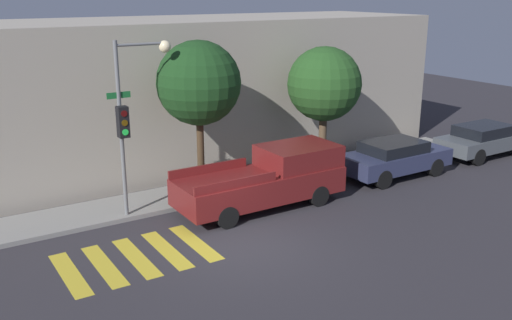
{
  "coord_description": "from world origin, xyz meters",
  "views": [
    {
      "loc": [
        -7.24,
        -12.24,
        6.67
      ],
      "look_at": [
        1.78,
        2.1,
        1.6
      ],
      "focal_mm": 40.0,
      "sensor_mm": 36.0,
      "label": 1
    }
  ],
  "objects": [
    {
      "name": "sedan_middle",
      "position": [
        12.96,
        2.1,
        0.72
      ],
      "size": [
        4.28,
        1.76,
        1.33
      ],
      "color": "#4C5156",
      "rests_on": "ground"
    },
    {
      "name": "sedan_near_corner",
      "position": [
        7.82,
        2.1,
        0.74
      ],
      "size": [
        4.28,
        1.8,
        1.36
      ],
      "color": "#2D3351",
      "rests_on": "ground"
    },
    {
      "name": "tree_near_corner",
      "position": [
        0.79,
        3.93,
        3.82
      ],
      "size": [
        2.7,
        2.7,
        5.19
      ],
      "color": "#42301E",
      "rests_on": "ground"
    },
    {
      "name": "ground_plane",
      "position": [
        0.0,
        0.0,
        0.0
      ],
      "size": [
        60.0,
        60.0,
        0.0
      ],
      "primitive_type": "plane",
      "color": "#2D2B30"
    },
    {
      "name": "sidewalk",
      "position": [
        0.0,
        4.2,
        0.07
      ],
      "size": [
        26.0,
        2.01,
        0.14
      ],
      "primitive_type": "cube",
      "color": "gray",
      "rests_on": "ground"
    },
    {
      "name": "tree_midblock",
      "position": [
        5.88,
        3.93,
        3.36
      ],
      "size": [
        2.72,
        2.72,
        4.74
      ],
      "color": "brown",
      "rests_on": "ground"
    },
    {
      "name": "crosswalk",
      "position": [
        -2.72,
        0.8,
        0.0
      ],
      "size": [
        3.85,
        2.6,
        0.0
      ],
      "color": "gold",
      "rests_on": "ground"
    },
    {
      "name": "pickup_truck",
      "position": [
        2.27,
        2.1,
        0.92
      ],
      "size": [
        5.43,
        2.0,
        1.84
      ],
      "color": "maroon",
      "rests_on": "ground"
    },
    {
      "name": "building_row",
      "position": [
        0.0,
        8.61,
        2.8
      ],
      "size": [
        26.0,
        6.0,
        5.6
      ],
      "primitive_type": "cube",
      "color": "#A89E8E",
      "rests_on": "ground"
    },
    {
      "name": "traffic_light_pole",
      "position": [
        -1.65,
        3.37,
        3.46
      ],
      "size": [
        2.01,
        0.56,
        5.33
      ],
      "color": "slate",
      "rests_on": "ground"
    }
  ]
}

